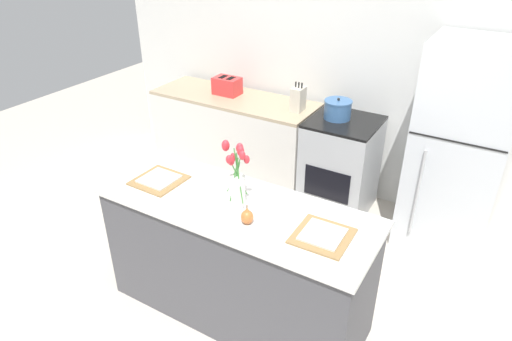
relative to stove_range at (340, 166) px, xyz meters
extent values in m
plane|color=beige|center=(-0.10, -1.60, -0.45)|extent=(10.00, 10.00, 0.00)
cube|color=silver|center=(-0.10, 0.40, 0.90)|extent=(5.20, 0.08, 2.70)
cube|color=#4C4C51|center=(-0.10, -1.60, -0.02)|extent=(1.76, 0.62, 0.87)
cube|color=silver|center=(-0.10, -1.60, 0.43)|extent=(1.80, 0.66, 0.03)
cube|color=silver|center=(-1.16, 0.00, -0.01)|extent=(1.68, 0.60, 0.87)
cube|color=tan|center=(-1.16, 0.00, 0.44)|extent=(1.68, 0.60, 0.03)
cube|color=#B2B5B7|center=(0.00, 0.00, -0.01)|extent=(0.60, 0.60, 0.88)
cube|color=black|center=(0.00, 0.00, 0.44)|extent=(0.60, 0.60, 0.02)
cube|color=black|center=(0.00, -0.30, -0.04)|extent=(0.42, 0.01, 0.29)
cube|color=silver|center=(0.95, 0.00, 0.41)|extent=(0.68, 0.64, 1.71)
cube|color=black|center=(0.95, -0.32, 0.61)|extent=(0.67, 0.01, 0.01)
cylinder|color=#B2B5B7|center=(0.76, -0.34, 0.13)|extent=(0.02, 0.02, 0.74)
cylinder|color=silver|center=(-0.09, -1.59, 0.55)|extent=(0.10, 0.10, 0.20)
cylinder|color=#3D8438|center=(-0.07, -1.60, 0.66)|extent=(0.04, 0.01, 0.31)
ellipsoid|color=red|center=(-0.05, -1.60, 0.83)|extent=(0.04, 0.04, 0.06)
cylinder|color=#3D8438|center=(-0.08, -1.58, 0.62)|extent=(0.06, 0.08, 0.23)
ellipsoid|color=red|center=(-0.05, -1.54, 0.75)|extent=(0.04, 0.04, 0.05)
cylinder|color=#3D8438|center=(-0.08, -1.59, 0.66)|extent=(0.01, 0.05, 0.31)
ellipsoid|color=red|center=(-0.08, -1.57, 0.83)|extent=(0.04, 0.04, 0.07)
cylinder|color=#3D8438|center=(-0.10, -1.59, 0.62)|extent=(0.06, 0.04, 0.24)
ellipsoid|color=red|center=(-0.13, -1.57, 0.76)|extent=(0.04, 0.04, 0.06)
cylinder|color=#3D8438|center=(-0.11, -1.59, 0.66)|extent=(0.13, 0.02, 0.30)
ellipsoid|color=red|center=(-0.17, -1.58, 0.83)|extent=(0.05, 0.05, 0.07)
cylinder|color=#3D8438|center=(-0.09, -1.60, 0.63)|extent=(0.04, 0.05, 0.24)
ellipsoid|color=red|center=(-0.11, -1.62, 0.77)|extent=(0.04, 0.04, 0.06)
cylinder|color=#3D8438|center=(-0.09, -1.62, 0.64)|extent=(0.02, 0.08, 0.27)
ellipsoid|color=red|center=(-0.10, -1.65, 0.79)|extent=(0.04, 0.04, 0.05)
cylinder|color=#3D8438|center=(-0.07, -1.61, 0.67)|extent=(0.12, 0.09, 0.31)
ellipsoid|color=red|center=(-0.01, -1.65, 0.84)|extent=(0.04, 0.04, 0.06)
ellipsoid|color=#C66B33|center=(0.07, -1.73, 0.50)|extent=(0.08, 0.08, 0.09)
cone|color=#C66B33|center=(0.07, -1.73, 0.54)|extent=(0.04, 0.04, 0.03)
cylinder|color=brown|center=(0.07, -1.73, 0.57)|extent=(0.01, 0.01, 0.02)
cube|color=olive|center=(-0.70, -1.63, 0.46)|extent=(0.32, 0.32, 0.01)
cube|color=silver|center=(-0.70, -1.63, 0.47)|extent=(0.23, 0.23, 0.01)
cube|color=olive|center=(0.50, -1.63, 0.46)|extent=(0.32, 0.32, 0.01)
cube|color=silver|center=(0.50, -1.63, 0.47)|extent=(0.23, 0.23, 0.01)
cube|color=red|center=(-1.26, 0.04, 0.54)|extent=(0.26, 0.18, 0.17)
cube|color=black|center=(-1.31, 0.04, 0.62)|extent=(0.05, 0.11, 0.01)
cube|color=black|center=(-1.22, 0.04, 0.62)|extent=(0.05, 0.11, 0.01)
cube|color=black|center=(-1.40, 0.04, 0.56)|extent=(0.02, 0.02, 0.02)
cylinder|color=#386093|center=(-0.08, 0.02, 0.53)|extent=(0.24, 0.24, 0.15)
cylinder|color=#386093|center=(-0.08, 0.02, 0.61)|extent=(0.24, 0.24, 0.01)
sphere|color=black|center=(-0.08, 0.02, 0.63)|extent=(0.02, 0.02, 0.02)
cube|color=beige|center=(-0.46, 0.00, 0.56)|extent=(0.10, 0.14, 0.22)
cylinder|color=black|center=(-0.49, 0.00, 0.70)|extent=(0.01, 0.01, 0.05)
cylinder|color=black|center=(-0.46, 0.00, 0.70)|extent=(0.01, 0.01, 0.05)
cylinder|color=black|center=(-0.43, 0.00, 0.70)|extent=(0.01, 0.01, 0.05)
camera|label=1|loc=(1.22, -3.57, 2.02)|focal=32.00mm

